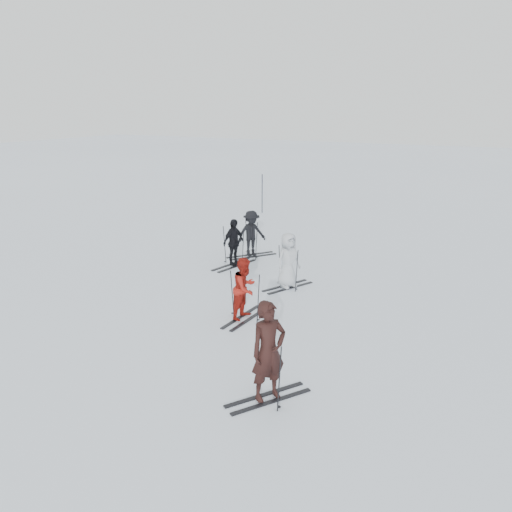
{
  "coord_description": "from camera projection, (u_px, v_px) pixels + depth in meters",
  "views": [
    {
      "loc": [
        6.44,
        -10.99,
        5.13
      ],
      "look_at": [
        0.0,
        1.0,
        1.0
      ],
      "focal_mm": 35.0,
      "sensor_mm": 36.0,
      "label": 1
    }
  ],
  "objects": [
    {
      "name": "skis_uphill_far",
      "position": [
        251.0,
        238.0,
        17.47
      ],
      "size": [
        2.06,
        1.88,
        1.35
      ],
      "primitive_type": null,
      "rotation": [
        0.0,
        0.0,
        0.94
      ],
      "color": "black",
      "rests_on": "ground"
    },
    {
      "name": "skier_near_dark",
      "position": [
        268.0,
        353.0,
        8.81
      ],
      "size": [
        0.74,
        0.81,
        1.87
      ],
      "primitive_type": "imported",
      "rotation": [
        0.0,
        0.0,
        1.0
      ],
      "color": "black",
      "rests_on": "ground"
    },
    {
      "name": "skier_uphill_left",
      "position": [
        234.0,
        243.0,
        16.41
      ],
      "size": [
        0.56,
        0.97,
        1.55
      ],
      "primitive_type": "imported",
      "rotation": [
        0.0,
        0.0,
        1.36
      ],
      "color": "black",
      "rests_on": "ground"
    },
    {
      "name": "skier_red",
      "position": [
        245.0,
        289.0,
        12.28
      ],
      "size": [
        0.63,
        0.79,
        1.56
      ],
      "primitive_type": "imported",
      "rotation": [
        0.0,
        0.0,
        1.51
      ],
      "color": "maroon",
      "rests_on": "ground"
    },
    {
      "name": "ground",
      "position": [
        239.0,
        300.0,
        13.67
      ],
      "size": [
        120.0,
        120.0,
        0.0
      ],
      "primitive_type": "plane",
      "color": "silver",
      "rests_on": "ground"
    },
    {
      "name": "skis_red",
      "position": [
        245.0,
        295.0,
        12.33
      ],
      "size": [
        1.77,
        1.01,
        1.26
      ],
      "primitive_type": null,
      "rotation": [
        0.0,
        0.0,
        1.51
      ],
      "color": "black",
      "rests_on": "ground"
    },
    {
      "name": "skis_uphill_left",
      "position": [
        234.0,
        246.0,
        16.44
      ],
      "size": [
        2.01,
        1.34,
        1.34
      ],
      "primitive_type": null,
      "rotation": [
        0.0,
        0.0,
        1.36
      ],
      "color": "black",
      "rests_on": "ground"
    },
    {
      "name": "skier_uphill_far",
      "position": [
        251.0,
        234.0,
        17.44
      ],
      "size": [
        1.09,
        1.19,
        1.6
      ],
      "primitive_type": "imported",
      "rotation": [
        0.0,
        0.0,
        0.94
      ],
      "color": "black",
      "rests_on": "ground"
    },
    {
      "name": "skier_grey",
      "position": [
        288.0,
        261.0,
        14.42
      ],
      "size": [
        0.8,
        0.93,
        1.61
      ],
      "primitive_type": "imported",
      "rotation": [
        0.0,
        0.0,
        1.13
      ],
      "color": "#AAAFB3",
      "rests_on": "ground"
    },
    {
      "name": "skis_near_dark",
      "position": [
        268.0,
        368.0,
        8.91
      ],
      "size": [
        1.91,
        1.67,
        1.24
      ],
      "primitive_type": null,
      "rotation": [
        0.0,
        0.0,
        1.0
      ],
      "color": "black",
      "rests_on": "ground"
    },
    {
      "name": "piste_marker",
      "position": [
        262.0,
        194.0,
        24.51
      ],
      "size": [
        0.06,
        0.06,
        1.9
      ],
      "primitive_type": "cylinder",
      "rotation": [
        0.0,
        0.0,
        0.41
      ],
      "color": "black",
      "rests_on": "ground"
    },
    {
      "name": "skis_grey",
      "position": [
        288.0,
        267.0,
        14.47
      ],
      "size": [
        1.94,
        1.55,
        1.25
      ],
      "primitive_type": null,
      "rotation": [
        0.0,
        0.0,
        1.13
      ],
      "color": "black",
      "rests_on": "ground"
    }
  ]
}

